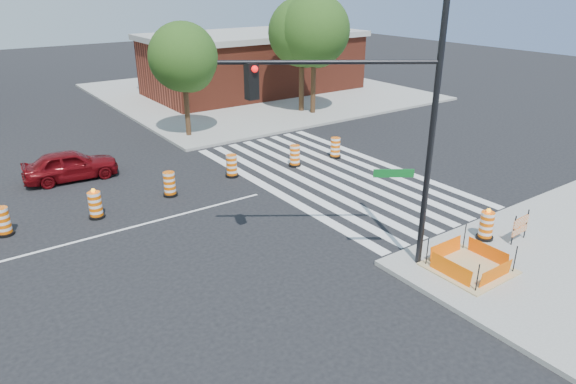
{
  "coord_description": "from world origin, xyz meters",
  "views": [
    {
      "loc": [
        -3.3,
        -16.91,
        8.3
      ],
      "look_at": [
        6.28,
        -3.29,
        1.4
      ],
      "focal_mm": 32.0,
      "sensor_mm": 36.0,
      "label": 1
    }
  ],
  "objects": [
    {
      "name": "brick_storefront",
      "position": [
        18.0,
        18.0,
        2.32
      ],
      "size": [
        16.5,
        8.5,
        4.6
      ],
      "color": "maroon",
      "rests_on": "ground"
    },
    {
      "name": "excavation_pit",
      "position": [
        9.0,
        -9.0,
        0.22
      ],
      "size": [
        2.2,
        2.2,
        0.9
      ],
      "color": "tan",
      "rests_on": "ground"
    },
    {
      "name": "sidewalk_ne",
      "position": [
        18.0,
        18.0,
        0.07
      ],
      "size": [
        22.0,
        22.0,
        0.15
      ],
      "primitive_type": "cube",
      "color": "gray",
      "rests_on": "ground"
    },
    {
      "name": "ground",
      "position": [
        0.0,
        0.0,
        0.0
      ],
      "size": [
        120.0,
        120.0,
        0.0
      ],
      "primitive_type": "plane",
      "color": "black",
      "rests_on": "ground"
    },
    {
      "name": "median_drum_5",
      "position": [
        4.0,
        1.98,
        0.48
      ],
      "size": [
        0.6,
        0.6,
        1.02
      ],
      "color": "black",
      "rests_on": "ground"
    },
    {
      "name": "median_drum_3",
      "position": [
        -2.17,
        1.99,
        0.48
      ],
      "size": [
        0.6,
        0.6,
        1.02
      ],
      "color": "black",
      "rests_on": "ground"
    },
    {
      "name": "median_drum_8",
      "position": [
        12.8,
        1.86,
        0.48
      ],
      "size": [
        0.6,
        0.6,
        1.02
      ],
      "color": "black",
      "rests_on": "ground"
    },
    {
      "name": "median_drum_4",
      "position": [
        0.88,
        1.57,
        0.49
      ],
      "size": [
        0.6,
        0.6,
        1.18
      ],
      "color": "black",
      "rests_on": "ground"
    },
    {
      "name": "tree_north_e",
      "position": [
        17.38,
        9.62,
        5.12
      ],
      "size": [
        4.49,
        4.49,
        7.63
      ],
      "color": "#382314",
      "rests_on": "ground"
    },
    {
      "name": "median_drum_6",
      "position": [
        7.21,
        2.48,
        0.48
      ],
      "size": [
        0.6,
        0.6,
        1.02
      ],
      "color": "black",
      "rests_on": "ground"
    },
    {
      "name": "median_drum_7",
      "position": [
        10.39,
        1.99,
        0.48
      ],
      "size": [
        0.6,
        0.6,
        1.02
      ],
      "color": "black",
      "rests_on": "ground"
    },
    {
      "name": "crosswalk_east",
      "position": [
        10.95,
        0.0,
        0.01
      ],
      "size": [
        6.75,
        13.5,
        0.01
      ],
      "color": "silver",
      "rests_on": "ground"
    },
    {
      "name": "red_coupe",
      "position": [
        1.16,
        6.29,
        0.68
      ],
      "size": [
        4.13,
        1.96,
        1.36
      ],
      "primitive_type": "imported",
      "rotation": [
        0.0,
        0.0,
        1.48
      ],
      "color": "#62080C",
      "rests_on": "ground"
    },
    {
      "name": "signal_pole_se",
      "position": [
        6.68,
        -6.9,
        4.85
      ],
      "size": [
        5.02,
        3.47,
        7.9
      ],
      "rotation": [
        0.0,
        0.0,
        2.54
      ],
      "color": "black",
      "rests_on": "ground"
    },
    {
      "name": "barricade",
      "position": [
        11.86,
        -8.82,
        0.73
      ],
      "size": [
        0.9,
        0.09,
        1.05
      ],
      "rotation": [
        0.0,
        0.0,
        0.05
      ],
      "color": "#F56005",
      "rests_on": "ground"
    },
    {
      "name": "tree_north_c",
      "position": [
        8.34,
        9.43,
        4.26
      ],
      "size": [
        3.73,
        3.73,
        6.34
      ],
      "color": "#382314",
      "rests_on": "ground"
    },
    {
      "name": "tree_north_d",
      "position": [
        17.11,
        10.53,
        4.96
      ],
      "size": [
        4.35,
        4.35,
        7.39
      ],
      "color": "#382314",
      "rests_on": "ground"
    },
    {
      "name": "lane_centerline",
      "position": [
        0.0,
        0.0,
        0.01
      ],
      "size": [
        14.0,
        0.12,
        0.01
      ],
      "primitive_type": "cube",
      "color": "silver",
      "rests_on": "ground"
    },
    {
      "name": "pit_drum",
      "position": [
        11.1,
        -8.06,
        0.62
      ],
      "size": [
        0.57,
        0.57,
        1.13
      ],
      "color": "black",
      "rests_on": "ground"
    }
  ]
}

